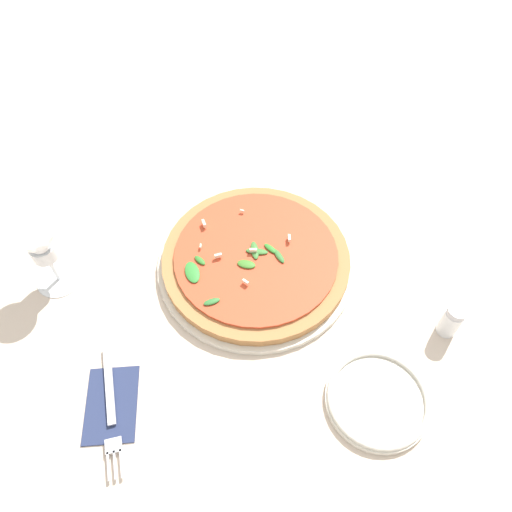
# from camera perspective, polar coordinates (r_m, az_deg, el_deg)

# --- Properties ---
(ground_plane) EXTENTS (6.00, 6.00, 0.00)m
(ground_plane) POSITION_cam_1_polar(r_m,az_deg,el_deg) (0.93, 1.84, 0.63)
(ground_plane) COLOR beige
(pizza_arugula_main) EXTENTS (0.36, 0.36, 0.05)m
(pizza_arugula_main) POSITION_cam_1_polar(r_m,az_deg,el_deg) (0.90, -0.01, -0.49)
(pizza_arugula_main) COLOR silver
(pizza_arugula_main) RESTS_ON ground_plane
(wine_glass) EXTENTS (0.08, 0.08, 0.14)m
(wine_glass) POSITION_cam_1_polar(r_m,az_deg,el_deg) (0.89, -23.37, 0.97)
(wine_glass) COLOR white
(wine_glass) RESTS_ON ground_plane
(napkin) EXTENTS (0.13, 0.10, 0.01)m
(napkin) POSITION_cam_1_polar(r_m,az_deg,el_deg) (0.82, -16.21, -15.93)
(napkin) COLOR navy
(napkin) RESTS_ON ground_plane
(fork) EXTENTS (0.20, 0.09, 0.00)m
(fork) POSITION_cam_1_polar(r_m,az_deg,el_deg) (0.81, -16.25, -16.31)
(fork) COLOR silver
(fork) RESTS_ON ground_plane
(side_plate_white) EXTENTS (0.16, 0.16, 0.02)m
(side_plate_white) POSITION_cam_1_polar(r_m,az_deg,el_deg) (0.81, 13.73, -15.66)
(side_plate_white) COLOR silver
(side_plate_white) RESTS_ON ground_plane
(shaker_pepper) EXTENTS (0.03, 0.03, 0.07)m
(shaker_pepper) POSITION_cam_1_polar(r_m,az_deg,el_deg) (0.87, 21.43, -6.87)
(shaker_pepper) COLOR silver
(shaker_pepper) RESTS_ON ground_plane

